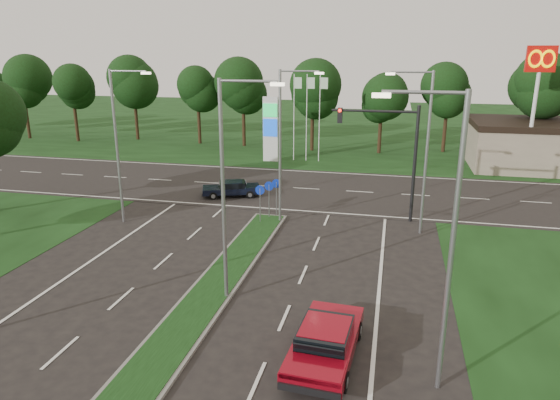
# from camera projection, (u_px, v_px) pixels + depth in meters

# --- Properties ---
(ground) EXTENTS (160.00, 160.00, 0.00)m
(ground) POSITION_uv_depth(u_px,v_px,m) (139.00, 385.00, 15.44)
(ground) COLOR black
(ground) RESTS_ON ground
(verge_far) EXTENTS (160.00, 50.00, 0.02)m
(verge_far) POSITION_uv_depth(u_px,v_px,m) (339.00, 129.00, 66.82)
(verge_far) COLOR black
(verge_far) RESTS_ON ground
(cross_road) EXTENTS (160.00, 12.00, 0.02)m
(cross_road) POSITION_uv_depth(u_px,v_px,m) (293.00, 188.00, 37.86)
(cross_road) COLOR black
(cross_road) RESTS_ON ground
(median_kerb) EXTENTS (2.00, 26.00, 0.12)m
(median_kerb) POSITION_uv_depth(u_px,v_px,m) (190.00, 319.00, 19.16)
(median_kerb) COLOR slate
(median_kerb) RESTS_ON ground
(streetlight_median_near) EXTENTS (2.53, 0.22, 9.00)m
(streetlight_median_near) POSITION_uv_depth(u_px,v_px,m) (228.00, 182.00, 19.38)
(streetlight_median_near) COLOR gray
(streetlight_median_near) RESTS_ON ground
(streetlight_median_far) EXTENTS (2.53, 0.22, 9.00)m
(streetlight_median_far) POSITION_uv_depth(u_px,v_px,m) (283.00, 139.00, 28.72)
(streetlight_median_far) COLOR gray
(streetlight_median_far) RESTS_ON ground
(streetlight_left_far) EXTENTS (2.53, 0.22, 9.00)m
(streetlight_left_far) POSITION_uv_depth(u_px,v_px,m) (119.00, 139.00, 28.85)
(streetlight_left_far) COLOR gray
(streetlight_left_far) RESTS_ON ground
(streetlight_right_far) EXTENTS (2.53, 0.22, 9.00)m
(streetlight_right_far) POSITION_uv_depth(u_px,v_px,m) (423.00, 145.00, 27.05)
(streetlight_right_far) COLOR gray
(streetlight_right_far) RESTS_ON ground
(streetlight_right_near) EXTENTS (2.53, 0.22, 9.00)m
(streetlight_right_near) POSITION_uv_depth(u_px,v_px,m) (446.00, 232.00, 13.97)
(streetlight_right_near) COLOR gray
(streetlight_right_near) RESTS_ON ground
(traffic_signal) EXTENTS (5.10, 0.42, 7.00)m
(traffic_signal) POSITION_uv_depth(u_px,v_px,m) (393.00, 145.00, 29.38)
(traffic_signal) COLOR black
(traffic_signal) RESTS_ON ground
(median_signs) EXTENTS (1.16, 1.76, 2.38)m
(median_signs) POSITION_uv_depth(u_px,v_px,m) (269.00, 193.00, 30.27)
(median_signs) COLOR gray
(median_signs) RESTS_ON ground
(gas_pylon) EXTENTS (5.80, 1.26, 8.00)m
(gas_pylon) POSITION_uv_depth(u_px,v_px,m) (273.00, 127.00, 46.21)
(gas_pylon) COLOR silver
(gas_pylon) RESTS_ON ground
(mcdonalds_sign) EXTENTS (2.20, 0.47, 10.40)m
(mcdonalds_sign) POSITION_uv_depth(u_px,v_px,m) (538.00, 78.00, 39.17)
(mcdonalds_sign) COLOR silver
(mcdonalds_sign) RESTS_ON ground
(treeline_far) EXTENTS (6.00, 6.00, 9.90)m
(treeline_far) POSITION_uv_depth(u_px,v_px,m) (326.00, 83.00, 50.77)
(treeline_far) COLOR black
(treeline_far) RESTS_ON ground
(red_sedan) EXTENTS (2.22, 4.83, 1.30)m
(red_sedan) POSITION_uv_depth(u_px,v_px,m) (325.00, 341.00, 16.58)
(red_sedan) COLOR maroon
(red_sedan) RESTS_ON ground
(navy_sedan) EXTENTS (4.32, 2.92, 1.10)m
(navy_sedan) POSITION_uv_depth(u_px,v_px,m) (231.00, 188.00, 35.50)
(navy_sedan) COLOR black
(navy_sedan) RESTS_ON ground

